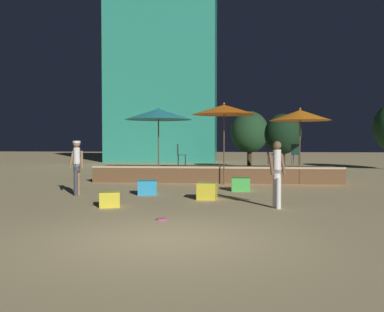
# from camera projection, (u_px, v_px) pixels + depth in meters

# --- Properties ---
(ground_plane) EXTENTS (120.00, 120.00, 0.00)m
(ground_plane) POSITION_uv_depth(u_px,v_px,m) (164.00, 239.00, 7.45)
(ground_plane) COLOR tan
(wooden_deck) EXTENTS (10.21, 2.33, 0.69)m
(wooden_deck) POSITION_uv_depth(u_px,v_px,m) (217.00, 174.00, 18.33)
(wooden_deck) COLOR brown
(wooden_deck) RESTS_ON ground
(patio_umbrella_0) EXTENTS (2.40, 2.40, 3.02)m
(patio_umbrella_0) POSITION_uv_depth(u_px,v_px,m) (300.00, 115.00, 16.79)
(patio_umbrella_0) COLOR brown
(patio_umbrella_0) RESTS_ON ground
(patio_umbrella_1) EXTENTS (2.52, 2.52, 3.22)m
(patio_umbrella_1) POSITION_uv_depth(u_px,v_px,m) (224.00, 110.00, 16.77)
(patio_umbrella_1) COLOR brown
(patio_umbrella_1) RESTS_ON ground
(patio_umbrella_2) EXTENTS (2.73, 2.73, 3.11)m
(patio_umbrella_2) POSITION_uv_depth(u_px,v_px,m) (158.00, 114.00, 17.53)
(patio_umbrella_2) COLOR brown
(patio_umbrella_2) RESTS_ON ground
(cube_seat_0) EXTENTS (0.64, 0.64, 0.39)m
(cube_seat_0) POSITION_uv_depth(u_px,v_px,m) (110.00, 199.00, 11.13)
(cube_seat_0) COLOR yellow
(cube_seat_0) RESTS_ON ground
(cube_seat_1) EXTENTS (0.63, 0.63, 0.45)m
(cube_seat_1) POSITION_uv_depth(u_px,v_px,m) (241.00, 184.00, 14.73)
(cube_seat_1) COLOR #4CC651
(cube_seat_1) RESTS_ON ground
(cube_seat_2) EXTENTS (0.59, 0.59, 0.49)m
(cube_seat_2) POSITION_uv_depth(u_px,v_px,m) (207.00, 191.00, 12.56)
(cube_seat_2) COLOR yellow
(cube_seat_2) RESTS_ON ground
(cube_seat_3) EXTENTS (0.71, 0.71, 0.45)m
(cube_seat_3) POSITION_uv_depth(u_px,v_px,m) (147.00, 187.00, 13.70)
(cube_seat_3) COLOR #2D9EDB
(cube_seat_3) RESTS_ON ground
(person_1) EXTENTS (0.49, 0.30, 1.73)m
(person_1) POSITION_uv_depth(u_px,v_px,m) (77.00, 164.00, 13.44)
(person_1) COLOR #997051
(person_1) RESTS_ON ground
(person_2) EXTENTS (0.49, 0.28, 1.71)m
(person_2) POSITION_uv_depth(u_px,v_px,m) (277.00, 172.00, 10.85)
(person_2) COLOR white
(person_2) RESTS_ON ground
(bistro_chair_0) EXTENTS (0.44, 0.44, 0.90)m
(bistro_chair_0) POSITION_uv_depth(u_px,v_px,m) (296.00, 152.00, 18.43)
(bistro_chair_0) COLOR #1E4C47
(bistro_chair_0) RESTS_ON wooden_deck
(bistro_chair_1) EXTENTS (0.40, 0.40, 0.90)m
(bistro_chair_1) POSITION_uv_depth(u_px,v_px,m) (180.00, 153.00, 17.77)
(bistro_chair_1) COLOR #2D3338
(bistro_chair_1) RESTS_ON wooden_deck
(bistro_chair_2) EXTENTS (0.42, 0.41, 0.90)m
(bistro_chair_2) POSITION_uv_depth(u_px,v_px,m) (270.00, 152.00, 18.42)
(bistro_chair_2) COLOR #2D3338
(bistro_chair_2) RESTS_ON wooden_deck
(frisbee_disc) EXTENTS (0.23, 0.23, 0.03)m
(frisbee_disc) POSITION_uv_depth(u_px,v_px,m) (161.00, 219.00, 9.26)
(frisbee_disc) COLOR #E54C99
(frisbee_disc) RESTS_ON ground
(background_tree_0) EXTENTS (2.32, 2.32, 3.56)m
(background_tree_0) POSITION_uv_depth(u_px,v_px,m) (250.00, 132.00, 26.41)
(background_tree_0) COLOR #3D2B1C
(background_tree_0) RESTS_ON ground
(background_tree_1) EXTENTS (1.89, 1.89, 3.12)m
(background_tree_1) POSITION_uv_depth(u_px,v_px,m) (283.00, 134.00, 22.07)
(background_tree_1) COLOR #3D2B1C
(background_tree_1) RESTS_ON ground
(distant_building) EXTENTS (8.97, 3.75, 14.51)m
(distant_building) POSITION_uv_depth(u_px,v_px,m) (162.00, 74.00, 35.25)
(distant_building) COLOR teal
(distant_building) RESTS_ON ground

